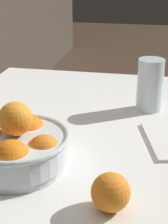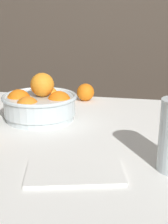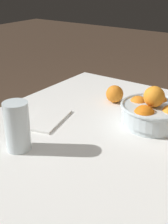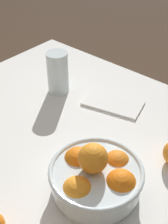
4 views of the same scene
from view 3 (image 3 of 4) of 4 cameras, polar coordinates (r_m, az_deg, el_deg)
name	(u,v)px [view 3 (image 3 of 4)]	position (r m, az deg, el deg)	size (l,w,h in m)	color
dining_table	(95,154)	(1.12, 2.10, -7.64)	(1.14, 0.90, 0.72)	white
fruit_bowl	(153,112)	(1.15, 12.53, 0.06)	(0.24, 0.24, 0.15)	silver
juice_glass	(17,129)	(0.98, -12.08, -3.06)	(0.08, 0.08, 0.16)	#F4A314
orange_loose_front	(115,94)	(1.34, 5.62, 3.31)	(0.07, 0.07, 0.07)	orange
napkin	(48,119)	(1.19, -6.67, -1.31)	(0.21, 0.11, 0.01)	white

